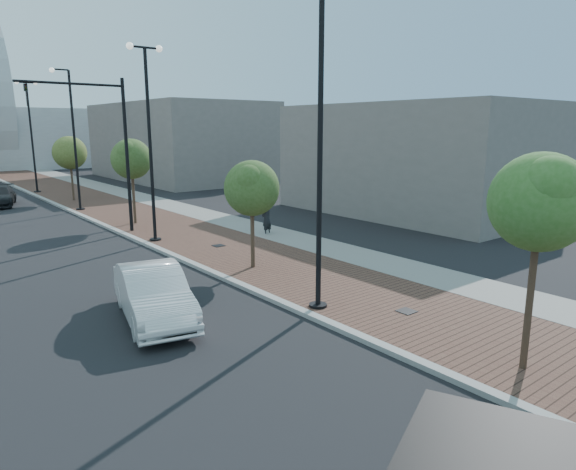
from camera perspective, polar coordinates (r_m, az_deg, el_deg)
sidewalk at (r=43.41m, az=-20.93°, el=4.00°), size 7.00×140.00×0.12m
concrete_strip at (r=44.28m, az=-17.60°, el=4.38°), size 2.40×140.00×0.13m
curb at (r=42.50m, az=-25.42°, el=3.48°), size 0.30×140.00×0.14m
white_sedan at (r=15.42m, az=-14.93°, el=-6.42°), size 2.70×5.06×1.58m
pedestrian at (r=26.34m, az=-2.43°, el=1.89°), size 0.78×0.64×1.83m
streetlight_1 at (r=14.90m, az=3.27°, el=7.31°), size 1.44×0.56×9.21m
streetlight_2 at (r=25.16m, az=-15.29°, el=9.95°), size 1.72×0.56×9.28m
streetlight_3 at (r=36.46m, az=-23.05°, el=9.21°), size 1.44×0.56×9.21m
streetlight_4 at (r=48.13m, az=-26.92°, el=9.91°), size 1.72×0.56×9.28m
traffic_mast at (r=27.62m, az=-19.57°, el=10.18°), size 5.09×0.20×8.00m
tree_0 at (r=12.27m, az=26.52°, el=3.28°), size 2.24×2.17×5.07m
tree_1 at (r=19.66m, az=-4.03°, el=5.26°), size 2.23×2.16×4.34m
tree_2 at (r=30.25m, az=-17.18°, el=8.17°), size 2.33×2.27×4.94m
tree_3 at (r=41.64m, az=-23.33°, el=8.50°), size 2.49×2.46×4.92m
commercial_block_ne at (r=57.06m, az=-12.24°, el=10.25°), size 12.00×22.00×8.00m
commercial_block_e at (r=34.63m, az=14.07°, el=8.30°), size 10.00×16.00×7.00m
utility_cover_1 at (r=15.85m, az=13.21°, el=-8.35°), size 0.50×0.50×0.02m
utility_cover_2 at (r=23.91m, az=-7.84°, el=-1.19°), size 0.50×0.50×0.02m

